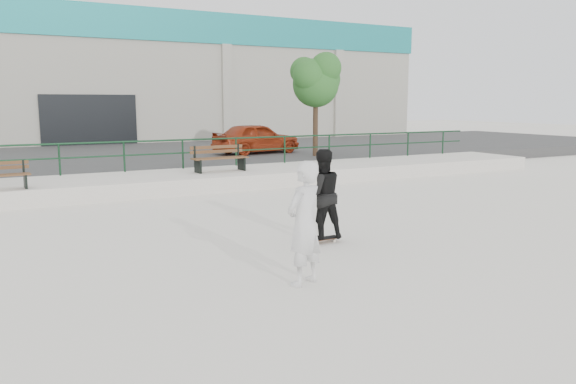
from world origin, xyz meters
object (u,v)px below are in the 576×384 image
seated_skater (304,223)px  bench_right (219,158)px  standing_skater (322,194)px  tree (316,79)px  skateboard (321,239)px  red_car (256,138)px

seated_skater → bench_right: bearing=-127.7°
standing_skater → seated_skater: size_ratio=0.93×
tree → skateboard: tree is taller
bench_right → red_car: red_car is taller
tree → seated_skater: tree is taller
tree → red_car: 3.86m
bench_right → seated_skater: 10.60m
red_car → tree: bearing=-150.1°
bench_right → tree: (5.68, 3.21, 2.83)m
bench_right → seated_skater: (-2.61, -10.28, 0.03)m
seated_skater → standing_skater: bearing=-150.7°
tree → seated_skater: size_ratio=2.26×
skateboard → standing_skater: bearing=-1.6°
tree → skateboard: 13.72m
standing_skater → seated_skater: (-1.59, -2.09, -0.03)m
skateboard → seated_skater: bearing=-128.9°
standing_skater → seated_skater: seated_skater is taller
standing_skater → skateboard: bearing=8.1°
skateboard → standing_skater: size_ratio=0.44×
bench_right → skateboard: bench_right is taller
standing_skater → bench_right: bearing=-89.0°
red_car → skateboard: 14.56m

